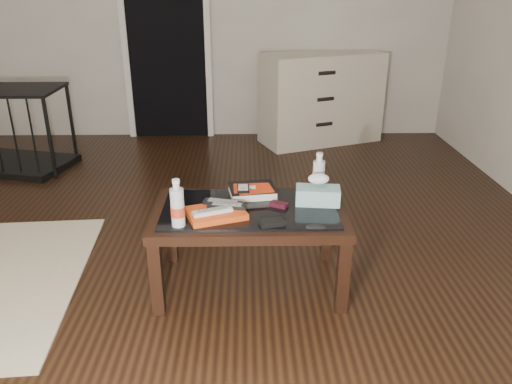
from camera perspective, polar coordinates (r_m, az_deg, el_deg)
ground at (r=3.24m, az=-8.26°, el=-5.91°), size 5.00×5.00×0.00m
doorway at (r=5.37m, az=-10.22°, el=16.96°), size 0.90×0.08×2.07m
coffee_table at (r=2.63m, az=-0.76°, el=-3.07°), size 1.00×0.60×0.46m
dresser at (r=5.22m, az=7.44°, el=10.57°), size 1.30×0.90×0.90m
pet_crate at (r=4.93m, az=-25.89°, el=5.08°), size 1.02×0.80×0.71m
magazines at (r=2.51m, az=-4.61°, el=-2.42°), size 0.33×0.29×0.03m
remote_silver at (r=2.47m, az=-5.00°, el=-2.18°), size 0.20×0.12×0.02m
remote_black_front at (r=2.53m, az=-3.32°, el=-1.54°), size 0.21×0.09×0.02m
remote_black_back at (r=2.56m, az=-3.84°, el=-1.19°), size 0.21×0.10×0.02m
textbook at (r=2.75m, az=-0.43°, el=0.13°), size 0.28×0.24×0.05m
dvd_mailers at (r=2.72m, az=-0.58°, el=0.49°), size 0.20×0.15×0.01m
ipod at (r=2.68m, az=-1.48°, el=0.42°), size 0.07×0.10×0.02m
flip_phone at (r=2.61m, az=2.63°, el=-1.44°), size 0.10×0.08×0.02m
wallet at (r=2.42m, az=1.86°, el=-3.52°), size 0.13×0.10×0.02m
water_bottle_left at (r=2.39m, az=-8.99°, el=-1.23°), size 0.07×0.07×0.24m
water_bottle_right at (r=2.75m, az=7.17°, el=2.10°), size 0.08×0.08×0.24m
tissue_box at (r=2.65m, az=7.07°, el=-0.39°), size 0.24×0.14×0.09m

